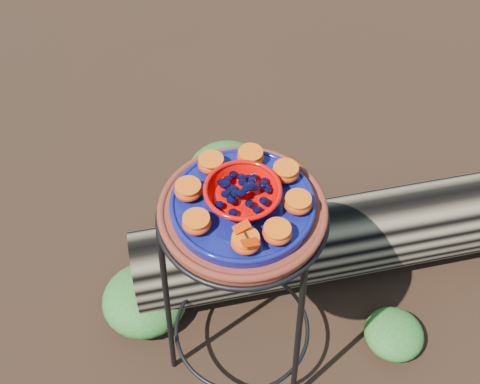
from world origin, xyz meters
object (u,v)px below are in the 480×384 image
(plant_stand, at_px, (242,293))
(cobalt_plate, at_px, (243,205))
(driftwood_log, at_px, (352,235))
(terracotta_saucer, at_px, (243,212))
(red_bowl, at_px, (243,195))

(plant_stand, distance_m, cobalt_plate, 0.39)
(plant_stand, height_order, driftwood_log, plant_stand)
(terracotta_saucer, height_order, red_bowl, red_bowl)
(plant_stand, relative_size, terracotta_saucer, 1.83)
(terracotta_saucer, relative_size, driftwood_log, 0.26)
(terracotta_saucer, bearing_deg, plant_stand, 0.00)
(plant_stand, bearing_deg, driftwood_log, 59.20)
(terracotta_saucer, relative_size, cobalt_plate, 1.17)
(red_bowl, bearing_deg, terracotta_saucer, 0.00)
(plant_stand, distance_m, red_bowl, 0.43)
(cobalt_plate, bearing_deg, plant_stand, 0.00)
(plant_stand, relative_size, cobalt_plate, 2.13)
(terracotta_saucer, xyz_separation_m, driftwood_log, (0.26, 0.44, -0.58))
(cobalt_plate, xyz_separation_m, red_bowl, (0.00, 0.00, 0.03))
(terracotta_saucer, height_order, driftwood_log, terracotta_saucer)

